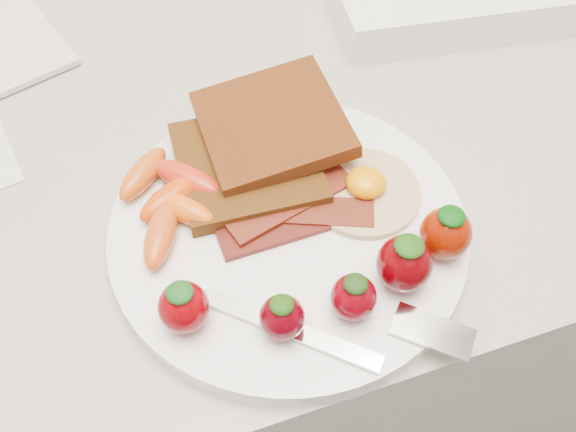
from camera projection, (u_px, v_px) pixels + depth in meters
name	position (u px, v px, depth m)	size (l,w,h in m)	color
counter	(252.00, 321.00, 0.95)	(2.00, 0.60, 0.90)	gray
plate	(288.00, 231.00, 0.49)	(0.27, 0.27, 0.02)	white
toast_lower	(247.00, 164.00, 0.51)	(0.11, 0.11, 0.01)	#331C03
toast_upper	(272.00, 124.00, 0.51)	(0.11, 0.11, 0.01)	#391307
fried_egg	(365.00, 190.00, 0.49)	(0.09, 0.09, 0.02)	beige
bacon_strips	(294.00, 213.00, 0.48)	(0.12, 0.07, 0.01)	#330909
baby_carrots	(170.00, 198.00, 0.48)	(0.09, 0.12, 0.02)	#C53C07
strawberries	(350.00, 276.00, 0.43)	(0.22, 0.06, 0.05)	#710005
fork	(355.00, 330.00, 0.43)	(0.17, 0.11, 0.00)	white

